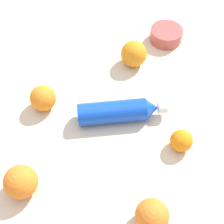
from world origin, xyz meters
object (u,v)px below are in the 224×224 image
at_px(orange_1, 181,141).
at_px(orange_4, 21,182).
at_px(orange_0, 43,98).
at_px(orange_2, 152,215).
at_px(orange_3, 134,54).
at_px(ceramic_bowl, 166,35).
at_px(water_bottle, 120,111).

xyz_separation_m(orange_1, orange_4, (-0.29, -0.30, 0.01)).
bearing_deg(orange_0, orange_2, -21.00).
xyz_separation_m(orange_3, ceramic_bowl, (0.05, 0.16, -0.02)).
relative_size(orange_1, orange_3, 0.72).
bearing_deg(ceramic_bowl, orange_4, -97.43).
bearing_deg(orange_4, orange_0, 114.36).
relative_size(water_bottle, orange_1, 3.88).
distance_m(water_bottle, orange_3, 0.23).
height_order(orange_0, orange_3, orange_3).
bearing_deg(orange_4, orange_1, 45.73).
height_order(orange_1, orange_4, orange_4).
xyz_separation_m(water_bottle, orange_3, (-0.06, 0.22, 0.01)).
xyz_separation_m(orange_1, orange_3, (-0.25, 0.22, 0.01)).
distance_m(orange_1, orange_3, 0.34).
bearing_deg(orange_4, orange_3, 85.52).
distance_m(orange_1, orange_4, 0.42).
relative_size(orange_0, orange_1, 1.25).
bearing_deg(orange_0, orange_3, 62.45).
relative_size(orange_0, ceramic_bowl, 0.68).
relative_size(orange_2, orange_3, 0.94).
relative_size(water_bottle, orange_4, 2.81).
bearing_deg(orange_3, water_bottle, -73.48).
height_order(water_bottle, orange_4, orange_4).
relative_size(orange_2, orange_4, 0.94).
relative_size(orange_1, orange_2, 0.77).
relative_size(water_bottle, ceramic_bowl, 2.12).
bearing_deg(orange_3, orange_2, -58.93).
bearing_deg(ceramic_bowl, orange_2, -69.87).
xyz_separation_m(orange_1, ceramic_bowl, (-0.21, 0.38, -0.01)).
relative_size(orange_4, ceramic_bowl, 0.76).
bearing_deg(water_bottle, ceramic_bowl, 57.42).
height_order(orange_4, ceramic_bowl, orange_4).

